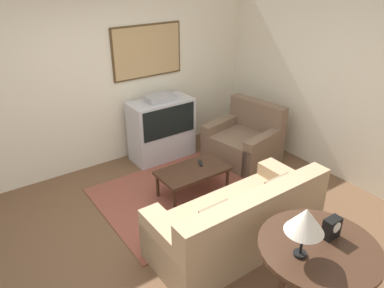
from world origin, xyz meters
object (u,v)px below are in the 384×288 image
(tv, at_px, (162,129))
(couch, at_px, (238,223))
(armchair, at_px, (244,142))
(table_lamp, at_px, (305,221))
(coffee_table, at_px, (193,172))
(console_table, at_px, (319,253))
(mantel_clock, at_px, (332,228))

(tv, bearing_deg, couch, -99.76)
(armchair, relative_size, table_lamp, 2.49)
(armchair, relative_size, coffee_table, 1.19)
(armchair, bearing_deg, table_lamp, -45.03)
(coffee_table, distance_m, console_table, 2.23)
(table_lamp, bearing_deg, couch, 75.38)
(mantel_clock, bearing_deg, coffee_table, 88.41)
(armchair, xyz_separation_m, coffee_table, (-1.25, -0.36, 0.05))
(couch, bearing_deg, table_lamp, 74.81)
(coffee_table, xyz_separation_m, console_table, (-0.23, -2.18, 0.36))
(armchair, height_order, table_lamp, table_lamp)
(console_table, bearing_deg, tv, 82.48)
(armchair, relative_size, console_table, 1.10)
(console_table, distance_m, mantel_clock, 0.24)
(armchair, height_order, console_table, armchair)
(tv, relative_size, couch, 0.54)
(tv, relative_size, coffee_table, 1.10)
(coffee_table, height_order, table_lamp, table_lamp)
(console_table, relative_size, table_lamp, 2.25)
(tv, bearing_deg, table_lamp, -101.26)
(console_table, bearing_deg, armchair, 59.75)
(tv, bearing_deg, armchair, -38.18)
(couch, relative_size, armchair, 1.72)
(couch, distance_m, coffee_table, 1.15)
(armchair, distance_m, table_lamp, 3.14)
(console_table, xyz_separation_m, mantel_clock, (0.17, 0.03, 0.17))
(couch, relative_size, console_table, 1.90)
(console_table, height_order, mantel_clock, mantel_clock)
(table_lamp, bearing_deg, mantel_clock, -0.14)
(tv, xyz_separation_m, armchair, (1.04, -0.82, -0.20))
(couch, bearing_deg, armchair, -134.42)
(couch, height_order, mantel_clock, mantel_clock)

